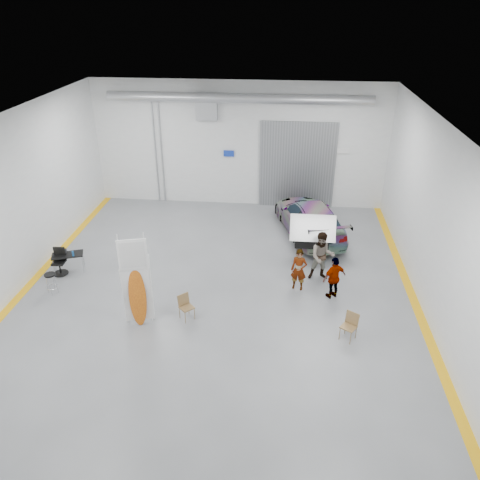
# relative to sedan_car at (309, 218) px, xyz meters

# --- Properties ---
(ground) EXTENTS (16.00, 16.00, 0.00)m
(ground) POSITION_rel_sedan_car_xyz_m (-3.38, -4.95, -0.75)
(ground) COLOR slate
(ground) RESTS_ON ground
(room_shell) EXTENTS (14.02, 16.18, 6.01)m
(room_shell) POSITION_rel_sedan_car_xyz_m (-3.14, -2.73, 3.33)
(room_shell) COLOR silver
(room_shell) RESTS_ON ground
(sedan_car) EXTENTS (3.45, 5.54, 1.50)m
(sedan_car) POSITION_rel_sedan_car_xyz_m (0.00, 0.00, 0.00)
(sedan_car) COLOR silver
(sedan_car) RESTS_ON ground
(person_a) EXTENTS (0.63, 0.48, 1.56)m
(person_a) POSITION_rel_sedan_car_xyz_m (-0.52, -4.48, 0.03)
(person_a) COLOR #91674F
(person_a) RESTS_ON ground
(person_b) EXTENTS (0.97, 0.77, 1.88)m
(person_b) POSITION_rel_sedan_car_xyz_m (0.32, -3.72, 0.19)
(person_b) COLOR slate
(person_b) RESTS_ON ground
(person_c) EXTENTS (0.97, 0.80, 1.57)m
(person_c) POSITION_rel_sedan_car_xyz_m (0.68, -4.89, 0.04)
(person_c) COLOR #A55637
(person_c) RESTS_ON ground
(surfboard_display) EXTENTS (0.89, 0.41, 3.21)m
(surfboard_display) POSITION_rel_sedan_car_xyz_m (-5.63, -7.00, 0.55)
(surfboard_display) COLOR white
(surfboard_display) RESTS_ON ground
(folding_chair_near) EXTENTS (0.56, 0.64, 0.86)m
(folding_chair_near) POSITION_rel_sedan_car_xyz_m (-4.12, -6.60, -0.48)
(folding_chair_near) COLOR brown
(folding_chair_near) RESTS_ON ground
(folding_chair_far) EXTENTS (0.57, 0.63, 0.88)m
(folding_chair_far) POSITION_rel_sedan_car_xyz_m (0.96, -7.12, -0.47)
(folding_chair_far) COLOR brown
(folding_chair_far) RESTS_ON ground
(shop_stool) EXTENTS (0.40, 0.40, 0.78)m
(shop_stool) POSITION_rel_sedan_car_xyz_m (-9.13, -5.62, -0.36)
(shop_stool) COLOR black
(shop_stool) RESTS_ON ground
(work_table) EXTENTS (1.25, 0.92, 0.92)m
(work_table) POSITION_rel_sedan_car_xyz_m (-9.23, -4.10, -0.04)
(work_table) COLOR #999BA1
(work_table) RESTS_ON ground
(office_chair) EXTENTS (0.55, 0.55, 1.02)m
(office_chair) POSITION_rel_sedan_car_xyz_m (-9.41, -4.31, -0.30)
(office_chair) COLOR black
(office_chair) RESTS_ON ground
(trunk_lid) EXTENTS (1.74, 1.06, 0.04)m
(trunk_lid) POSITION_rel_sedan_car_xyz_m (-0.00, -2.33, 0.77)
(trunk_lid) COLOR silver
(trunk_lid) RESTS_ON sedan_car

